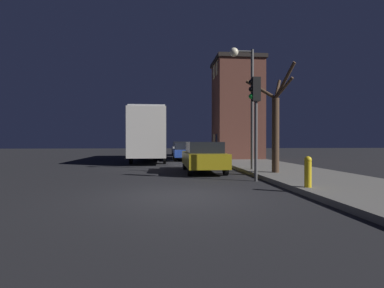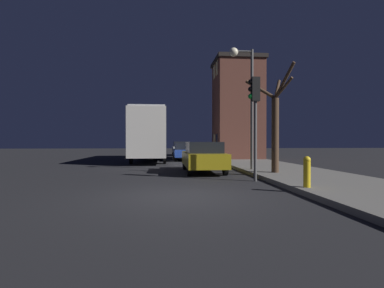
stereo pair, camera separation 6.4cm
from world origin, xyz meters
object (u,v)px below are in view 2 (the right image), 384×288
at_px(traffic_light, 255,106).
at_px(bare_tree, 275,124).
at_px(car_far_lane, 181,148).
at_px(streetlamp, 244,85).
at_px(bus, 151,132).
at_px(car_near_lane, 203,156).
at_px(fire_hydrant, 307,171).
at_px(car_mid_lane, 185,151).

relative_size(traffic_light, bare_tree, 0.86).
bearing_deg(car_far_lane, bare_tree, -81.67).
xyz_separation_m(streetlamp, bus, (-4.93, 9.98, -1.98)).
relative_size(traffic_light, car_near_lane, 0.85).
bearing_deg(streetlamp, traffic_light, -98.37).
bearing_deg(fire_hydrant, car_near_lane, 110.24).
bearing_deg(car_mid_lane, bare_tree, -74.97).
distance_m(traffic_light, car_near_lane, 4.29).
relative_size(bare_tree, bus, 0.39).
bearing_deg(traffic_light, streetlamp, 81.63).
bearing_deg(traffic_light, bus, 108.85).
xyz_separation_m(streetlamp, car_near_lane, (-1.96, 0.35, -3.45)).
distance_m(streetlamp, car_mid_lane, 10.75).
bearing_deg(car_far_lane, streetlamp, -83.77).
distance_m(car_far_lane, fire_hydrant, 24.65).
xyz_separation_m(traffic_light, bare_tree, (1.39, 1.54, -0.57)).
bearing_deg(car_near_lane, bare_tree, -33.66).
bearing_deg(bus, fire_hydrant, -71.64).
bearing_deg(car_near_lane, car_mid_lane, 91.23).
height_order(streetlamp, car_mid_lane, streetlamp).
relative_size(car_near_lane, car_mid_lane, 1.03).
bearing_deg(streetlamp, bare_tree, -59.35).
bearing_deg(car_near_lane, car_far_lane, 90.30).
height_order(traffic_light, bare_tree, bare_tree).
bearing_deg(bus, bare_tree, -63.11).
height_order(bus, fire_hydrant, bus).
relative_size(car_mid_lane, fire_hydrant, 4.94).
height_order(bare_tree, bus, bare_tree).
relative_size(traffic_light, car_far_lane, 0.88).
distance_m(streetlamp, car_near_lane, 3.98).
bearing_deg(traffic_light, car_near_lane, 113.38).
height_order(streetlamp, fire_hydrant, streetlamp).
xyz_separation_m(bare_tree, fire_hydrant, (-0.63, -4.18, -1.61)).
height_order(traffic_light, fire_hydrant, traffic_light).
distance_m(bare_tree, car_mid_lane, 12.01).
distance_m(car_near_lane, car_mid_lane, 9.59).
xyz_separation_m(car_near_lane, car_mid_lane, (-0.21, 9.59, -0.04)).
bearing_deg(bare_tree, fire_hydrant, -98.62).
distance_m(car_mid_lane, fire_hydrant, 15.88).
distance_m(streetlamp, fire_hydrant, 6.78).
height_order(streetlamp, bare_tree, streetlamp).
bearing_deg(bus, car_far_lane, 71.91).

